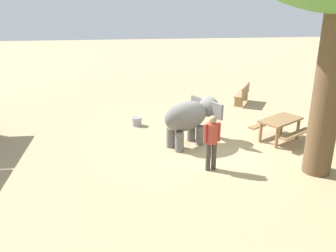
% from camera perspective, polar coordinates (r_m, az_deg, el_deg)
% --- Properties ---
extents(ground_plane, '(60.00, 60.00, 0.00)m').
position_cam_1_polar(ground_plane, '(11.68, 6.96, -3.80)').
color(ground_plane, tan).
extents(elephant, '(1.88, 2.10, 1.52)m').
position_cam_1_polar(elephant, '(11.73, 3.70, 1.52)').
color(elephant, slate).
rests_on(elephant, ground_plane).
extents(person_handler, '(0.32, 0.50, 1.62)m').
position_cam_1_polar(person_handler, '(10.05, 6.96, -2.02)').
color(person_handler, '#3F3833').
rests_on(person_handler, ground_plane).
extents(wooden_bench, '(1.41, 1.04, 0.88)m').
position_cam_1_polar(wooden_bench, '(16.67, 11.80, 5.03)').
color(wooden_bench, '#9E7A51').
rests_on(wooden_bench, ground_plane).
extents(picnic_table_near, '(2.05, 2.06, 0.78)m').
position_cam_1_polar(picnic_table_near, '(12.68, 17.34, 0.22)').
color(picnic_table_near, olive).
rests_on(picnic_table_near, ground_plane).
extents(feed_bucket, '(0.36, 0.36, 0.32)m').
position_cam_1_polar(feed_bucket, '(13.70, -4.95, 0.70)').
color(feed_bucket, gray).
rests_on(feed_bucket, ground_plane).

